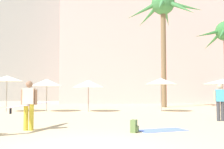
{
  "coord_description": "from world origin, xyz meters",
  "views": [
    {
      "loc": [
        0.34,
        -6.61,
        1.36
      ],
      "look_at": [
        0.79,
        4.26,
        2.04
      ],
      "focal_mm": 43.98,
      "sensor_mm": 36.0,
      "label": 1
    }
  ],
  "objects_px": {
    "cafe_umbrella_0": "(223,82)",
    "backpack": "(134,126)",
    "cafe_umbrella_3": "(47,83)",
    "cafe_umbrella_1": "(161,81)",
    "person_near_left": "(30,104)",
    "beach_towel": "(162,130)",
    "person_mid_center": "(220,101)",
    "cafe_umbrella_7": "(7,78)",
    "palm_tree_far_left": "(163,12)",
    "cafe_umbrella_2": "(88,84)"
  },
  "relations": [
    {
      "from": "cafe_umbrella_3",
      "to": "backpack",
      "type": "xyz_separation_m",
      "value": [
        4.85,
        -9.91,
        -1.8
      ]
    },
    {
      "from": "beach_towel",
      "to": "backpack",
      "type": "xyz_separation_m",
      "value": [
        -1.03,
        -0.44,
        0.19
      ]
    },
    {
      "from": "beach_towel",
      "to": "cafe_umbrella_2",
      "type": "bearing_deg",
      "value": 107.83
    },
    {
      "from": "cafe_umbrella_7",
      "to": "person_near_left",
      "type": "xyz_separation_m",
      "value": [
        3.86,
        -9.02,
        -1.33
      ]
    },
    {
      "from": "person_mid_center",
      "to": "person_near_left",
      "type": "bearing_deg",
      "value": -67.95
    },
    {
      "from": "cafe_umbrella_7",
      "to": "beach_towel",
      "type": "height_order",
      "value": "cafe_umbrella_7"
    },
    {
      "from": "cafe_umbrella_2",
      "to": "person_near_left",
      "type": "distance_m",
      "value": 9.21
    },
    {
      "from": "cafe_umbrella_3",
      "to": "beach_towel",
      "type": "bearing_deg",
      "value": -58.17
    },
    {
      "from": "backpack",
      "to": "cafe_umbrella_3",
      "type": "bearing_deg",
      "value": 136.6
    },
    {
      "from": "cafe_umbrella_7",
      "to": "person_near_left",
      "type": "height_order",
      "value": "cafe_umbrella_7"
    },
    {
      "from": "cafe_umbrella_1",
      "to": "cafe_umbrella_3",
      "type": "bearing_deg",
      "value": 177.11
    },
    {
      "from": "palm_tree_far_left",
      "to": "cafe_umbrella_0",
      "type": "distance_m",
      "value": 8.84
    },
    {
      "from": "cafe_umbrella_3",
      "to": "cafe_umbrella_7",
      "type": "bearing_deg",
      "value": -177.09
    },
    {
      "from": "cafe_umbrella_2",
      "to": "cafe_umbrella_3",
      "type": "distance_m",
      "value": 2.89
    },
    {
      "from": "cafe_umbrella_0",
      "to": "backpack",
      "type": "bearing_deg",
      "value": -127.91
    },
    {
      "from": "cafe_umbrella_3",
      "to": "person_mid_center",
      "type": "distance_m",
      "value": 11.41
    },
    {
      "from": "cafe_umbrella_3",
      "to": "cafe_umbrella_0",
      "type": "bearing_deg",
      "value": -2.23
    },
    {
      "from": "cafe_umbrella_1",
      "to": "beach_towel",
      "type": "height_order",
      "value": "cafe_umbrella_1"
    },
    {
      "from": "cafe_umbrella_0",
      "to": "beach_towel",
      "type": "relative_size",
      "value": 1.6
    },
    {
      "from": "cafe_umbrella_2",
      "to": "cafe_umbrella_7",
      "type": "height_order",
      "value": "cafe_umbrella_7"
    },
    {
      "from": "beach_towel",
      "to": "palm_tree_far_left",
      "type": "bearing_deg",
      "value": 76.41
    },
    {
      "from": "palm_tree_far_left",
      "to": "cafe_umbrella_1",
      "type": "xyz_separation_m",
      "value": [
        -1.44,
        -5.22,
        -6.46
      ]
    },
    {
      "from": "cafe_umbrella_2",
      "to": "cafe_umbrella_1",
      "type": "bearing_deg",
      "value": -2.75
    },
    {
      "from": "cafe_umbrella_1",
      "to": "backpack",
      "type": "relative_size",
      "value": 5.46
    },
    {
      "from": "palm_tree_far_left",
      "to": "cafe_umbrella_2",
      "type": "relative_size",
      "value": 4.72
    },
    {
      "from": "cafe_umbrella_0",
      "to": "person_mid_center",
      "type": "distance_m",
      "value": 6.77
    },
    {
      "from": "palm_tree_far_left",
      "to": "cafe_umbrella_3",
      "type": "bearing_deg",
      "value": -152.69
    },
    {
      "from": "person_near_left",
      "to": "person_mid_center",
      "type": "bearing_deg",
      "value": -63.03
    },
    {
      "from": "person_mid_center",
      "to": "cafe_umbrella_1",
      "type": "bearing_deg",
      "value": -162.93
    },
    {
      "from": "cafe_umbrella_7",
      "to": "beach_towel",
      "type": "relative_size",
      "value": 1.43
    },
    {
      "from": "palm_tree_far_left",
      "to": "backpack",
      "type": "xyz_separation_m",
      "value": [
        -4.48,
        -14.73,
        -8.34
      ]
    },
    {
      "from": "beach_towel",
      "to": "cafe_umbrella_0",
      "type": "bearing_deg",
      "value": 54.91
    },
    {
      "from": "cafe_umbrella_7",
      "to": "beach_towel",
      "type": "bearing_deg",
      "value": -47.48
    },
    {
      "from": "cafe_umbrella_1",
      "to": "backpack",
      "type": "height_order",
      "value": "cafe_umbrella_1"
    },
    {
      "from": "beach_towel",
      "to": "person_near_left",
      "type": "height_order",
      "value": "person_near_left"
    },
    {
      "from": "cafe_umbrella_1",
      "to": "cafe_umbrella_3",
      "type": "relative_size",
      "value": 1.02
    },
    {
      "from": "cafe_umbrella_1",
      "to": "backpack",
      "type": "distance_m",
      "value": 10.16
    },
    {
      "from": "beach_towel",
      "to": "backpack",
      "type": "bearing_deg",
      "value": -156.75
    },
    {
      "from": "backpack",
      "to": "person_near_left",
      "type": "xyz_separation_m",
      "value": [
        -3.66,
        0.75,
        0.73
      ]
    },
    {
      "from": "backpack",
      "to": "person_near_left",
      "type": "height_order",
      "value": "person_near_left"
    },
    {
      "from": "palm_tree_far_left",
      "to": "backpack",
      "type": "relative_size",
      "value": 24.62
    },
    {
      "from": "palm_tree_far_left",
      "to": "backpack",
      "type": "bearing_deg",
      "value": -106.93
    },
    {
      "from": "cafe_umbrella_2",
      "to": "backpack",
      "type": "relative_size",
      "value": 5.22
    },
    {
      "from": "beach_towel",
      "to": "person_near_left",
      "type": "xyz_separation_m",
      "value": [
        -4.69,
        0.31,
        0.93
      ]
    },
    {
      "from": "cafe_umbrella_0",
      "to": "cafe_umbrella_7",
      "type": "bearing_deg",
      "value": 178.7
    },
    {
      "from": "cafe_umbrella_1",
      "to": "person_near_left",
      "type": "xyz_separation_m",
      "value": [
        -6.71,
        -8.76,
        -1.14
      ]
    },
    {
      "from": "cafe_umbrella_0",
      "to": "person_mid_center",
      "type": "bearing_deg",
      "value": -115.55
    },
    {
      "from": "backpack",
      "to": "person_near_left",
      "type": "distance_m",
      "value": 3.81
    },
    {
      "from": "palm_tree_far_left",
      "to": "person_near_left",
      "type": "relative_size",
      "value": 3.35
    },
    {
      "from": "cafe_umbrella_1",
      "to": "beach_towel",
      "type": "distance_m",
      "value": 9.52
    }
  ]
}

